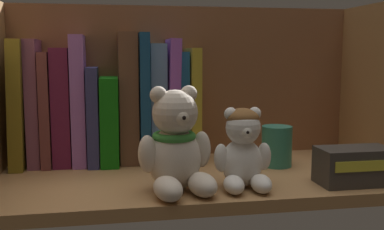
# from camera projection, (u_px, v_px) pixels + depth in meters

# --- Properties ---
(shelf_board) EXTENTS (0.69, 0.32, 0.02)m
(shelf_board) POSITION_uv_depth(u_px,v_px,m) (200.00, 180.00, 0.79)
(shelf_board) COLOR #9E7042
(shelf_board) RESTS_ON ground
(shelf_back_panel) EXTENTS (0.71, 0.01, 0.32)m
(shelf_back_panel) POSITION_uv_depth(u_px,v_px,m) (185.00, 87.00, 0.93)
(shelf_back_panel) COLOR brown
(shelf_back_panel) RESTS_ON ground
(book_0) EXTENTS (0.03, 0.13, 0.24)m
(book_0) POSITION_uv_depth(u_px,v_px,m) (21.00, 103.00, 0.84)
(book_0) COLOR olive
(book_0) RESTS_ON shelf_board
(book_1) EXTENTS (0.02, 0.10, 0.24)m
(book_1) POSITION_uv_depth(u_px,v_px,m) (35.00, 103.00, 0.85)
(book_1) COLOR #78435C
(book_1) RESTS_ON shelf_board
(book_2) EXTENTS (0.02, 0.12, 0.21)m
(book_2) POSITION_uv_depth(u_px,v_px,m) (48.00, 109.00, 0.85)
(book_2) COLOR brown
(book_2) RESTS_ON shelf_board
(book_3) EXTENTS (0.03, 0.11, 0.22)m
(book_3) POSITION_uv_depth(u_px,v_px,m) (63.00, 107.00, 0.86)
(book_3) COLOR #5A1737
(book_3) RESTS_ON shelf_board
(book_4) EXTENTS (0.03, 0.11, 0.24)m
(book_4) POSITION_uv_depth(u_px,v_px,m) (79.00, 100.00, 0.86)
(book_4) COLOR #9C60B8
(book_4) RESTS_ON shelf_board
(book_5) EXTENTS (0.02, 0.13, 0.18)m
(book_5) POSITION_uv_depth(u_px,v_px,m) (94.00, 115.00, 0.87)
(book_5) COLOR navy
(book_5) RESTS_ON shelf_board
(book_6) EXTENTS (0.03, 0.14, 0.17)m
(book_6) POSITION_uv_depth(u_px,v_px,m) (109.00, 120.00, 0.88)
(book_6) COLOR #11660F
(book_6) RESTS_ON shelf_board
(book_7) EXTENTS (0.04, 0.10, 0.25)m
(book_7) POSITION_uv_depth(u_px,v_px,m) (128.00, 98.00, 0.88)
(book_7) COLOR brown
(book_7) RESTS_ON shelf_board
(book_8) EXTENTS (0.02, 0.13, 0.25)m
(book_8) POSITION_uv_depth(u_px,v_px,m) (143.00, 98.00, 0.88)
(book_8) COLOR navy
(book_8) RESTS_ON shelf_board
(book_9) EXTENTS (0.03, 0.10, 0.23)m
(book_9) POSITION_uv_depth(u_px,v_px,m) (157.00, 103.00, 0.89)
(book_9) COLOR #6A95BC
(book_9) RESTS_ON shelf_board
(book_10) EXTENTS (0.03, 0.13, 0.24)m
(book_10) POSITION_uv_depth(u_px,v_px,m) (171.00, 100.00, 0.89)
(book_10) COLOR #9D52C1
(book_10) RESTS_ON shelf_board
(book_11) EXTENTS (0.02, 0.12, 0.21)m
(book_11) POSITION_uv_depth(u_px,v_px,m) (181.00, 106.00, 0.90)
(book_11) COLOR #21629F
(book_11) RESTS_ON shelf_board
(book_12) EXTENTS (0.02, 0.14, 0.22)m
(book_12) POSITION_uv_depth(u_px,v_px,m) (191.00, 104.00, 0.90)
(book_12) COLOR #AF9A29
(book_12) RESTS_ON shelf_board
(teddy_bear_larger) EXTENTS (0.12, 0.13, 0.16)m
(teddy_bear_larger) POSITION_uv_depth(u_px,v_px,m) (176.00, 147.00, 0.68)
(teddy_bear_larger) COLOR beige
(teddy_bear_larger) RESTS_ON shelf_board
(teddy_bear_smaller) EXTENTS (0.09, 0.09, 0.13)m
(teddy_bear_smaller) POSITION_uv_depth(u_px,v_px,m) (243.00, 150.00, 0.70)
(teddy_bear_smaller) COLOR white
(teddy_bear_smaller) RESTS_ON shelf_board
(pillar_candle) EXTENTS (0.06, 0.06, 0.08)m
(pillar_candle) POSITION_uv_depth(u_px,v_px,m) (277.00, 146.00, 0.85)
(pillar_candle) COLOR #2D7A66
(pillar_candle) RESTS_ON shelf_board
(small_product_box) EXTENTS (0.12, 0.06, 0.06)m
(small_product_box) POSITION_uv_depth(u_px,v_px,m) (355.00, 166.00, 0.73)
(small_product_box) COLOR #38332D
(small_product_box) RESTS_ON shelf_board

